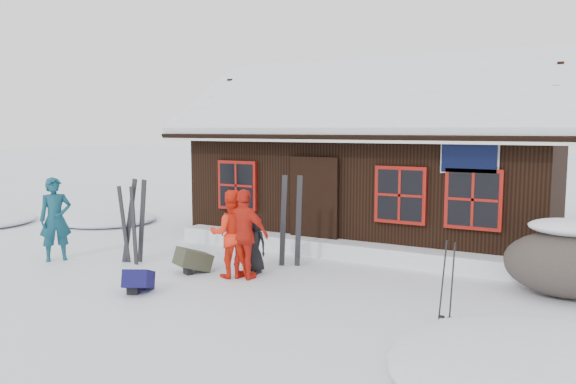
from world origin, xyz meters
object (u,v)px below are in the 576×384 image
object	(u,v)px
skier_teal	(55,219)
boulder	(567,262)
skier_crouched	(253,243)
skier_orange_left	(231,234)
ski_poles	(447,284)
backpack_blue	(139,284)
ski_pair_left	(136,222)
backpack_olive	(193,264)
skier_orange_right	(244,234)

from	to	relation	value
skier_teal	boulder	world-z (taller)	skier_teal
skier_crouched	boulder	size ratio (longest dim) A/B	0.58
skier_orange_left	ski_poles	world-z (taller)	skier_orange_left
skier_orange_left	backpack_blue	world-z (taller)	skier_orange_left
boulder	ski_pair_left	xyz separation A→B (m)	(-7.60, -1.64, 0.25)
backpack_blue	backpack_olive	size ratio (longest dim) A/B	0.90
skier_crouched	ski_poles	distance (m)	3.92
skier_orange_right	ski_poles	distance (m)	3.74
ski_poles	backpack_blue	bearing A→B (deg)	-168.20
skier_teal	ski_pair_left	world-z (taller)	skier_teal
ski_poles	backpack_olive	xyz separation A→B (m)	(-4.77, 0.47, -0.39)
ski_pair_left	skier_orange_left	bearing A→B (deg)	-10.23
ski_pair_left	backpack_olive	bearing A→B (deg)	-13.34
skier_orange_right	skier_crouched	world-z (taller)	skier_orange_right
skier_crouched	backpack_blue	xyz separation A→B (m)	(-0.93, -1.99, -0.40)
backpack_olive	skier_crouched	bearing A→B (deg)	54.33
skier_orange_right	backpack_olive	xyz separation A→B (m)	(-1.09, -0.09, -0.64)
backpack_blue	backpack_olive	world-z (taller)	backpack_olive
skier_teal	backpack_olive	world-z (taller)	skier_teal
boulder	ski_poles	bearing A→B (deg)	-121.79
skier_crouched	boulder	world-z (taller)	boulder
skier_orange_left	ski_pair_left	distance (m)	2.29
skier_orange_right	skier_orange_left	bearing A→B (deg)	-2.23
skier_orange_left	boulder	world-z (taller)	skier_orange_left
skier_teal	boulder	bearing A→B (deg)	-43.45
skier_teal	skier_orange_left	xyz separation A→B (m)	(3.83, 0.68, -0.05)
skier_crouched	backpack_olive	distance (m)	1.18
ski_pair_left	backpack_olive	xyz separation A→B (m)	(1.48, -0.07, -0.66)
skier_teal	ski_poles	size ratio (longest dim) A/B	1.42
skier_crouched	skier_orange_right	bearing A→B (deg)	-81.06
boulder	ski_poles	world-z (taller)	ski_poles
skier_crouched	ski_poles	size ratio (longest dim) A/B	0.92
skier_orange_right	backpack_blue	bearing A→B (deg)	53.69
boulder	backpack_blue	world-z (taller)	boulder
ski_poles	backpack_blue	world-z (taller)	ski_poles
skier_teal	skier_crouched	world-z (taller)	skier_teal
skier_teal	skier_crouched	size ratio (longest dim) A/B	1.54
skier_crouched	backpack_blue	bearing A→B (deg)	-119.63
ski_pair_left	skier_crouched	bearing A→B (deg)	-0.06
skier_teal	skier_orange_left	bearing A→B (deg)	-47.53
skier_orange_left	skier_crouched	xyz separation A→B (m)	(0.17, 0.44, -0.24)
backpack_olive	ski_pair_left	bearing A→B (deg)	-156.71
skier_orange_right	boulder	size ratio (longest dim) A/B	0.85
skier_orange_right	boulder	bearing A→B (deg)	-164.50
ski_pair_left	backpack_olive	world-z (taller)	ski_pair_left
skier_orange_right	backpack_blue	xyz separation A→B (m)	(-1.04, -1.54, -0.66)
skier_orange_right	ski_poles	bearing A→B (deg)	169.09
skier_teal	skier_crouched	xyz separation A→B (m)	(4.01, 1.12, -0.30)
boulder	ski_pair_left	size ratio (longest dim) A/B	1.10
ski_poles	skier_teal	bearing A→B (deg)	-179.11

